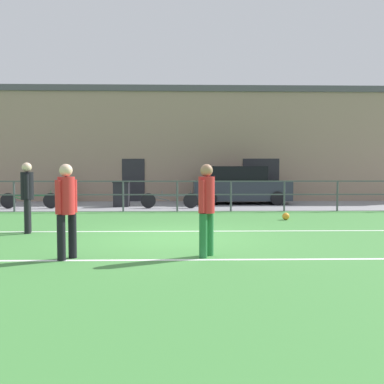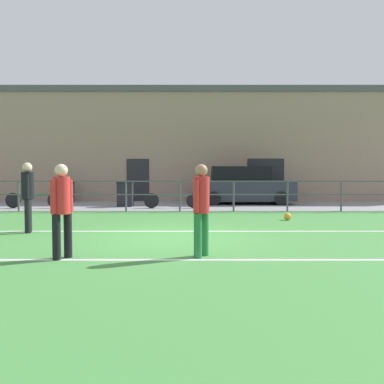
% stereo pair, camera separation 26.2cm
% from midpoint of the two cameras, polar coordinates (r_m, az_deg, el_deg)
% --- Properties ---
extents(ground, '(60.00, 44.00, 0.04)m').
position_cam_midpoint_polar(ground, '(9.45, -3.29, -6.43)').
color(ground, '#42843D').
extents(field_line_touchline, '(36.00, 0.11, 0.00)m').
position_cam_midpoint_polar(field_line_touchline, '(10.43, -3.11, -5.42)').
color(field_line_touchline, white).
rests_on(field_line_touchline, ground).
extents(field_line_hash, '(36.00, 0.11, 0.00)m').
position_cam_midpoint_polar(field_line_hash, '(7.15, -3.94, -9.32)').
color(field_line_hash, white).
rests_on(field_line_hash, ground).
extents(pavement_strip, '(48.00, 5.00, 0.02)m').
position_cam_midpoint_polar(pavement_strip, '(17.88, -2.37, -1.89)').
color(pavement_strip, gray).
rests_on(pavement_strip, ground).
extents(perimeter_fence, '(36.07, 0.07, 1.15)m').
position_cam_midpoint_polar(perimeter_fence, '(15.34, -2.54, 0.07)').
color(perimeter_fence, '#474C51').
rests_on(perimeter_fence, ground).
extents(clubhouse_facade, '(28.00, 2.56, 5.68)m').
position_cam_midpoint_polar(clubhouse_facade, '(21.56, -2.21, 6.49)').
color(clubhouse_facade, gray).
rests_on(clubhouse_facade, ground).
extents(player_goalkeeper, '(0.30, 0.46, 1.72)m').
position_cam_midpoint_polar(player_goalkeeper, '(10.88, -22.40, -0.13)').
color(player_goalkeeper, black).
rests_on(player_goalkeeper, ground).
extents(player_striker, '(0.29, 0.39, 1.64)m').
position_cam_midpoint_polar(player_striker, '(7.42, -17.89, -1.76)').
color(player_striker, black).
rests_on(player_striker, ground).
extents(player_winger, '(0.29, 0.40, 1.64)m').
position_cam_midpoint_polar(player_winger, '(7.28, 0.98, -1.71)').
color(player_winger, '#237038').
rests_on(player_winger, ground).
extents(soccer_ball_match, '(0.22, 0.22, 0.22)m').
position_cam_midpoint_polar(soccer_ball_match, '(13.09, 12.25, -3.29)').
color(soccer_ball_match, orange).
rests_on(soccer_ball_match, ground).
extents(parked_car_red, '(4.30, 1.92, 1.69)m').
position_cam_midpoint_polar(parked_car_red, '(18.89, 6.21, 0.81)').
color(parked_car_red, '#282D38').
rests_on(parked_car_red, pavement_strip).
extents(bicycle_parked_0, '(2.30, 0.04, 0.71)m').
position_cam_midpoint_polar(bicycle_parked_0, '(16.57, -3.59, -1.14)').
color(bicycle_parked_0, black).
rests_on(bicycle_parked_0, pavement_strip).
extents(bicycle_parked_2, '(2.30, 0.04, 0.72)m').
position_cam_midpoint_polar(bicycle_parked_2, '(17.68, -21.89, -1.07)').
color(bicycle_parked_2, black).
rests_on(bicycle_parked_2, pavement_strip).
extents(trash_bin_0, '(0.66, 0.56, 1.07)m').
position_cam_midpoint_polar(trash_bin_0, '(17.53, -10.11, -0.23)').
color(trash_bin_0, black).
rests_on(trash_bin_0, pavement_strip).
extents(trash_bin_1, '(0.56, 0.47, 0.98)m').
position_cam_midpoint_polar(trash_bin_1, '(20.39, -17.75, -0.00)').
color(trash_bin_1, '#33383D').
rests_on(trash_bin_1, pavement_strip).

